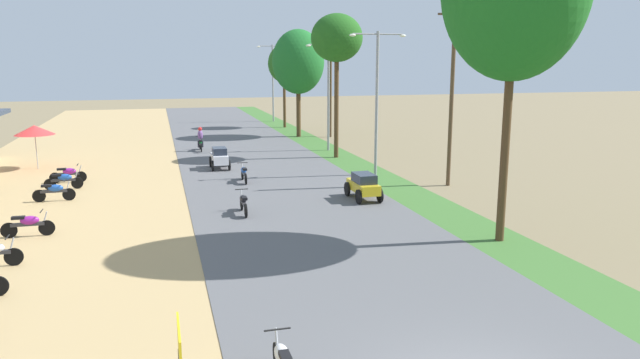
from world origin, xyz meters
name	(u,v)px	position (x,y,z in m)	size (l,w,h in m)	color
parked_motorbike_fourth	(28,223)	(-10.22, 13.49, 0.55)	(1.80, 0.54, 0.94)	black
parked_motorbike_fifth	(54,190)	(-10.18, 19.06, 0.55)	(1.80, 0.54, 0.94)	black
parked_motorbike_sixth	(64,179)	(-10.14, 21.61, 0.55)	(1.80, 0.54, 0.94)	black
parked_motorbike_seventh	(68,173)	(-10.14, 23.25, 0.55)	(1.80, 0.54, 0.94)	black
street_signboard	(180,349)	(-5.40, 1.39, 1.11)	(0.06, 1.30, 1.50)	#262628
vendor_umbrella	(34,130)	(-12.42, 27.97, 2.31)	(2.20, 2.20, 2.52)	#99999E
median_tree_second	(337,39)	(5.43, 27.29, 7.52)	(3.23, 3.23, 9.02)	#4C351E
median_tree_third	(298,62)	(5.53, 38.19, 6.06)	(4.18, 4.18, 8.58)	#4C351E
median_tree_fourth	(284,64)	(5.80, 44.99, 5.85)	(2.93, 2.93, 7.54)	#4C351E
streetlamp_near	(377,94)	(5.80, 21.08, 4.49)	(3.16, 0.20, 7.67)	gray
streetlamp_mid	(328,89)	(5.80, 30.39, 4.31)	(3.16, 0.20, 7.34)	gray
streetlamp_far	(273,77)	(5.80, 50.51, 4.48)	(3.16, 0.20, 7.66)	gray
utility_pole_near	(452,93)	(8.46, 17.73, 4.64)	(1.80, 0.20, 8.90)	brown
utility_pole_far	(331,79)	(8.07, 37.62, 4.70)	(1.80, 0.20, 9.01)	brown
car_sedan_yellow	(363,185)	(3.20, 15.71, 0.74)	(1.10, 2.26, 1.19)	gold
car_hatchback_white	(219,157)	(-2.26, 25.12, 0.75)	(1.04, 2.00, 1.23)	silver
motorbike_ahead_third	(243,202)	(-2.37, 14.61, 0.57)	(0.54, 1.80, 0.94)	black
motorbike_ahead_fourth	(244,172)	(-1.44, 20.99, 0.57)	(0.54, 1.80, 0.94)	black
motorbike_ahead_fifth	(200,140)	(-2.82, 32.30, 0.86)	(0.54, 1.80, 1.66)	black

